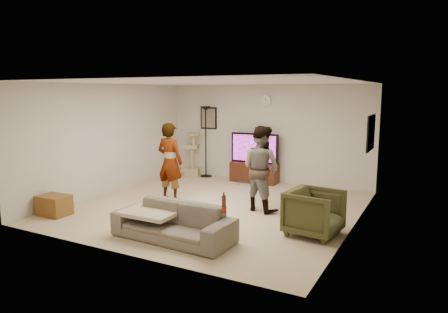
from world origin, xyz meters
The scene contains 24 objects.
floor centered at (0.00, 0.00, -0.01)m, with size 5.50×5.50×0.02m, color tan.
ceiling centered at (0.00, 0.00, 2.51)m, with size 5.50×5.50×0.02m, color white.
wall_back centered at (0.00, 2.75, 1.25)m, with size 5.50×0.04×2.50m, color beige.
wall_front centered at (0.00, -2.75, 1.25)m, with size 5.50×0.04×2.50m, color beige.
wall_left centered at (-2.75, 0.00, 1.25)m, with size 0.04×5.50×2.50m, color beige.
wall_right centered at (2.75, 0.00, 1.25)m, with size 0.04×5.50×2.50m, color beige.
wall_clock centered at (0.00, 2.72, 2.10)m, with size 0.26×0.26×0.04m, color silver.
wall_speaker centered at (0.00, 2.69, 1.38)m, with size 0.25×0.10×0.10m, color black.
picture_back centered at (-1.70, 2.73, 1.60)m, with size 0.42×0.03×0.52m, color #756557.
picture_right centered at (2.73, 1.60, 1.50)m, with size 0.03×0.78×0.62m, color #F4A174.
tv_stand centered at (-0.21, 2.50, 0.26)m, with size 1.23×0.45×0.51m, color #36170D.
console_box centered at (-0.27, 2.11, 0.04)m, with size 0.40×0.30×0.07m, color #B6B6B8.
tv centered at (-0.21, 2.50, 0.89)m, with size 1.28×0.08×0.76m, color black.
tv_screen centered at (-0.21, 2.46, 0.89)m, with size 1.18×0.01×0.67m, color #9F1CD7.
floor_lamp centered at (-1.67, 2.52, 0.97)m, with size 0.32×0.32×1.93m, color black.
cat_tree centered at (-2.10, 2.50, 0.60)m, with size 0.38×0.38×1.20m, color tan.
person_left centered at (-1.08, 0.01, 0.84)m, with size 0.61×0.40×1.68m, color #BDBDBD.
person_right centered at (0.92, 0.24, 0.84)m, with size 0.81×0.63×1.67m, color #34668F.
sofa centered at (0.35, -1.93, 0.29)m, with size 1.97×0.77×0.57m, color #61584B.
throw_blanket centered at (-0.08, -1.93, 0.39)m, with size 0.90×0.70×0.06m, color beige.
beer_bottle centered at (1.26, -1.93, 0.70)m, with size 0.06×0.06×0.25m, color #43230A.
armchair centered at (2.26, -0.68, 0.38)m, with size 0.81×0.83×0.75m, color #39381C.
side_table centered at (-2.40, -1.91, 0.19)m, with size 0.57×0.43×0.38m, color brown.
toy_ball centered at (-1.51, -0.04, 0.04)m, with size 0.08×0.08×0.08m, color #09806C.
Camera 1 is at (3.96, -7.00, 2.31)m, focal length 32.69 mm.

